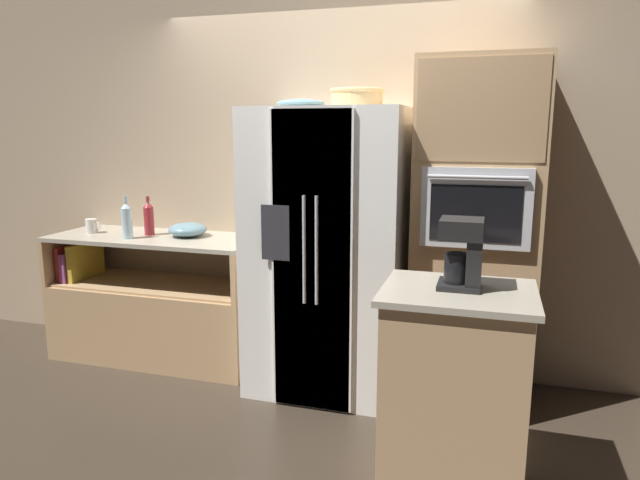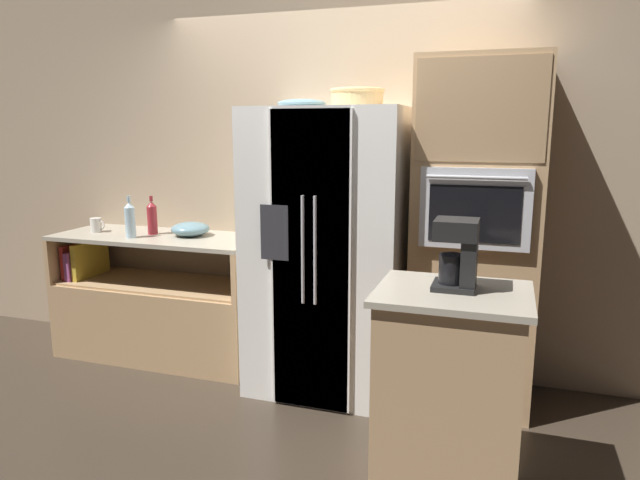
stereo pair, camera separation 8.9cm
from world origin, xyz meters
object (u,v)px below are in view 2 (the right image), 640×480
object	(u,v)px
refrigerator	(330,252)
bottle_tall	(130,219)
fruit_bowl	(302,103)
wall_oven	(476,236)
mixing_bowl	(190,229)
mug	(96,225)
wicker_basket	(357,97)
coffee_maker	(460,252)
bottle_short	(152,217)

from	to	relation	value
refrigerator	bottle_tall	size ratio (longest dim) A/B	6.04
refrigerator	fruit_bowl	bearing A→B (deg)	160.00
wall_oven	refrigerator	bearing A→B (deg)	-174.47
bottle_tall	mixing_bowl	bearing A→B (deg)	27.74
bottle_tall	mug	distance (m)	0.42
refrigerator	mug	distance (m)	1.88
fruit_bowl	mixing_bowl	size ratio (longest dim) A/B	1.12
wicker_basket	coffee_maker	size ratio (longest dim) A/B	1.07
bottle_short	mug	size ratio (longest dim) A/B	2.37
bottle_tall	coffee_maker	size ratio (longest dim) A/B	0.96
bottle_tall	bottle_short	bearing A→B (deg)	66.85
wicker_basket	fruit_bowl	world-z (taller)	wicker_basket
mug	bottle_tall	bearing A→B (deg)	-15.98
fruit_bowl	refrigerator	bearing A→B (deg)	-20.00
mixing_bowl	wicker_basket	bearing A→B (deg)	-3.48
mug	coffee_maker	bearing A→B (deg)	-19.41
wicker_basket	fruit_bowl	distance (m)	0.37
mug	coffee_maker	distance (m)	2.95
wall_oven	coffee_maker	world-z (taller)	wall_oven
wall_oven	mug	xyz separation A→B (m)	(-2.79, -0.03, -0.08)
refrigerator	wall_oven	world-z (taller)	wall_oven
refrigerator	bottle_tall	distance (m)	1.50
bottle_tall	mug	size ratio (longest dim) A/B	2.51
mug	mixing_bowl	size ratio (longest dim) A/B	0.43
fruit_bowl	mixing_bowl	world-z (taller)	fruit_bowl
fruit_bowl	bottle_short	distance (m)	1.45
coffee_maker	bottle_tall	bearing A→B (deg)	160.04
wall_oven	wicker_basket	distance (m)	1.13
mixing_bowl	coffee_maker	distance (m)	2.28
wall_oven	fruit_bowl	size ratio (longest dim) A/B	6.77
bottle_short	coffee_maker	world-z (taller)	coffee_maker
fruit_bowl	wicker_basket	bearing A→B (deg)	-2.05
mixing_bowl	coffee_maker	size ratio (longest dim) A/B	0.88
wall_oven	bottle_tall	bearing A→B (deg)	-176.66
wall_oven	bottle_tall	size ratio (longest dim) A/B	6.96
fruit_bowl	coffee_maker	world-z (taller)	fruit_bowl
wicker_basket	bottle_tall	world-z (taller)	wicker_basket
mixing_bowl	coffee_maker	xyz separation A→B (m)	(2.01, -1.06, 0.19)
wall_oven	mixing_bowl	world-z (taller)	wall_oven
wall_oven	fruit_bowl	bearing A→B (deg)	-179.57
refrigerator	fruit_bowl	size ratio (longest dim) A/B	5.87
refrigerator	coffee_maker	size ratio (longest dim) A/B	5.80
bottle_tall	bottle_short	distance (m)	0.18
fruit_bowl	mug	size ratio (longest dim) A/B	2.58
wicker_basket	bottle_tall	bearing A→B (deg)	-175.88
fruit_bowl	coffee_maker	distance (m)	1.65
wicker_basket	coffee_maker	world-z (taller)	wicker_basket
mug	mixing_bowl	distance (m)	0.77
bottle_tall	coffee_maker	bearing A→B (deg)	-19.96
bottle_short	mixing_bowl	size ratio (longest dim) A/B	1.03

